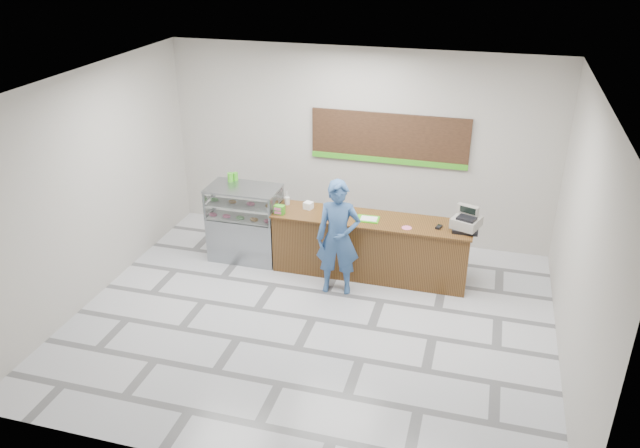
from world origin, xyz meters
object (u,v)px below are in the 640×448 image
(sales_counter, at_px, (370,247))
(display_case, at_px, (245,222))
(cash_register, at_px, (466,222))
(customer, at_px, (338,238))
(serving_tray, at_px, (368,219))

(sales_counter, xyz_separation_m, display_case, (-2.22, -0.00, 0.16))
(sales_counter, height_order, display_case, display_case)
(cash_register, height_order, customer, customer)
(customer, bearing_deg, sales_counter, 50.15)
(sales_counter, xyz_separation_m, cash_register, (1.50, -0.01, 0.65))
(cash_register, bearing_deg, serving_tray, -158.65)
(serving_tray, bearing_deg, display_case, 176.54)
(display_case, bearing_deg, cash_register, -0.16)
(serving_tray, height_order, customer, customer)
(sales_counter, bearing_deg, serving_tray, -133.84)
(display_case, relative_size, serving_tray, 3.55)
(cash_register, xyz_separation_m, customer, (-1.89, -0.64, -0.23))
(cash_register, bearing_deg, display_case, -160.33)
(sales_counter, distance_m, serving_tray, 0.53)
(sales_counter, relative_size, cash_register, 6.27)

